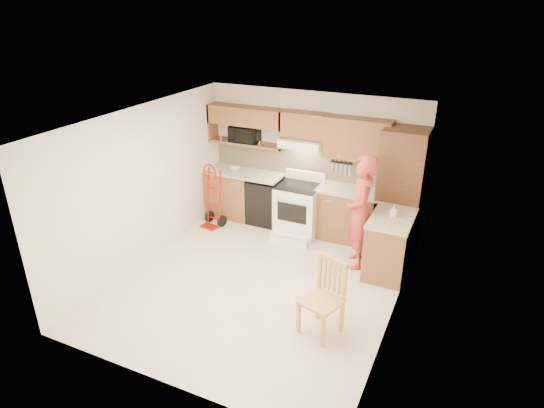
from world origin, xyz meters
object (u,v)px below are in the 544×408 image
Objects in this scene: person at (360,212)px; hand_truck at (211,199)px; microwave at (245,134)px; range at (297,207)px; dining_chair at (321,299)px.

person is 1.68× the size of hand_truck.
range is (1.24, -0.40, -1.09)m from microwave.
range is 1.09× the size of dining_chair.
hand_truck is (-1.58, -0.34, -0.00)m from range.
microwave is 1.69m from range.
hand_truck is 3.52m from dining_chair.
hand_truck is at bearing -168.02° from range.
dining_chair is (1.28, -2.37, -0.05)m from range.
range is 0.60× the size of person.
microwave reaches higher than range.
range reaches higher than hand_truck.
range is 1.00× the size of hand_truck.
microwave is 0.54× the size of dining_chair.
microwave is 0.49× the size of hand_truck.
dining_chair is (2.52, -2.77, -1.13)m from microwave.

